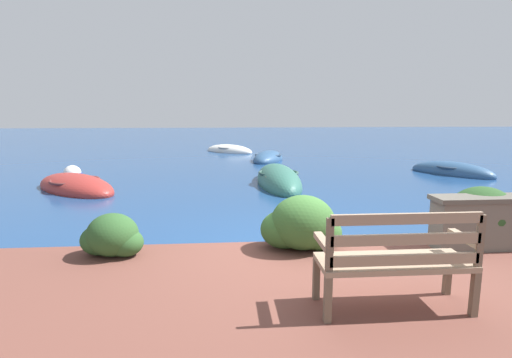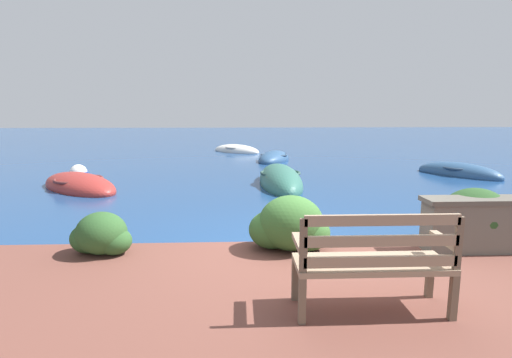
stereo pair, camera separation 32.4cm
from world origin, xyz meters
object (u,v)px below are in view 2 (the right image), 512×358
at_px(rowboat_mid, 280,182).
at_px(rowboat_nearest, 79,187).
at_px(rowboat_distant, 236,151).
at_px(rowboat_outer, 274,159).
at_px(mooring_buoy, 79,173).
at_px(rowboat_far, 458,173).
at_px(park_bench, 374,260).

bearing_deg(rowboat_mid, rowboat_nearest, -87.42).
bearing_deg(rowboat_mid, rowboat_distant, -173.52).
xyz_separation_m(rowboat_mid, rowboat_outer, (0.27, 5.04, -0.01)).
bearing_deg(rowboat_distant, mooring_buoy, -83.43).
bearing_deg(mooring_buoy, rowboat_far, -2.17).
xyz_separation_m(park_bench, rowboat_far, (5.54, 8.51, -0.64)).
xyz_separation_m(rowboat_nearest, rowboat_outer, (5.40, 5.43, -0.00)).
relative_size(rowboat_nearest, rowboat_mid, 0.85).
bearing_deg(rowboat_mid, rowboat_outer, 175.15).
xyz_separation_m(rowboat_distant, mooring_buoy, (-4.75, -6.67, 0.03)).
xyz_separation_m(rowboat_outer, mooring_buoy, (-6.24, -3.33, 0.03)).
height_order(rowboat_far, rowboat_distant, rowboat_far).
height_order(rowboat_far, rowboat_outer, rowboat_far).
bearing_deg(mooring_buoy, rowboat_nearest, -68.34).
bearing_deg(mooring_buoy, rowboat_distant, 54.54).
relative_size(rowboat_mid, rowboat_far, 1.29).
bearing_deg(park_bench, mooring_buoy, 124.75).
xyz_separation_m(rowboat_mid, rowboat_distant, (-1.21, 8.38, -0.02)).
height_order(rowboat_nearest, rowboat_outer, rowboat_nearest).
bearing_deg(mooring_buoy, rowboat_mid, -16.02).
distance_m(rowboat_far, rowboat_distant, 9.84).
relative_size(rowboat_nearest, rowboat_distant, 1.10).
bearing_deg(park_bench, rowboat_outer, 89.81).
height_order(rowboat_nearest, mooring_buoy, rowboat_nearest).
distance_m(rowboat_outer, rowboat_distant, 3.66).
bearing_deg(rowboat_mid, park_bench, -1.34).
bearing_deg(rowboat_nearest, rowboat_outer, 88.39).
bearing_deg(park_bench, rowboat_distant, 95.47).
height_order(park_bench, rowboat_mid, park_bench).
bearing_deg(rowboat_nearest, rowboat_far, 52.06).
relative_size(rowboat_nearest, rowboat_outer, 1.13).
bearing_deg(rowboat_distant, park_bench, -43.34).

